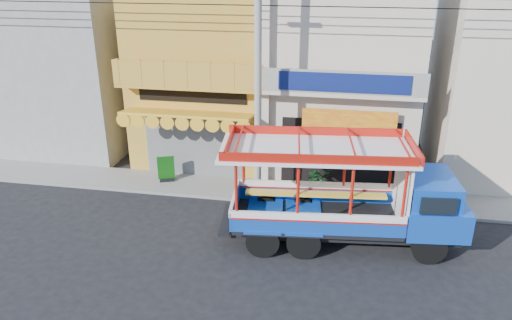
% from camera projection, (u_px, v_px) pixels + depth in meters
% --- Properties ---
extents(ground, '(90.00, 90.00, 0.00)m').
position_uv_depth(ground, '(270.00, 247.00, 16.34)').
color(ground, black).
rests_on(ground, ground).
extents(sidewalk, '(30.00, 2.00, 0.12)m').
position_uv_depth(sidewalk, '(285.00, 192.00, 19.95)').
color(sidewalk, slate).
rests_on(sidewalk, ground).
extents(shophouse_left, '(6.00, 7.50, 8.24)m').
position_uv_depth(shophouse_left, '(211.00, 68.00, 22.65)').
color(shophouse_left, orange).
rests_on(shophouse_left, ground).
extents(shophouse_right, '(6.00, 6.75, 8.24)m').
position_uv_depth(shophouse_right, '(344.00, 73.00, 21.67)').
color(shophouse_right, beige).
rests_on(shophouse_right, ground).
extents(party_pilaster, '(0.35, 0.30, 8.00)m').
position_uv_depth(party_pilaster, '(265.00, 90.00, 19.38)').
color(party_pilaster, beige).
rests_on(party_pilaster, ground).
extents(filler_building_left, '(6.00, 6.00, 7.60)m').
position_uv_depth(filler_building_left, '(70.00, 68.00, 23.95)').
color(filler_building_left, gray).
rests_on(filler_building_left, ground).
extents(utility_pole, '(28.00, 0.26, 9.00)m').
position_uv_depth(utility_pole, '(262.00, 72.00, 17.55)').
color(utility_pole, gray).
rests_on(utility_pole, ground).
extents(songthaew_truck, '(7.93, 3.28, 3.60)m').
position_uv_depth(songthaew_truck, '(361.00, 196.00, 15.97)').
color(songthaew_truck, black).
rests_on(songthaew_truck, ground).
extents(green_sign, '(0.68, 0.51, 1.07)m').
position_uv_depth(green_sign, '(166.00, 171.00, 20.68)').
color(green_sign, black).
rests_on(green_sign, sidewalk).
extents(potted_plant_a, '(1.21, 1.15, 1.05)m').
position_uv_depth(potted_plant_a, '(318.00, 179.00, 19.71)').
color(potted_plant_a, '#17501E').
rests_on(potted_plant_a, sidewalk).
extents(potted_plant_b, '(0.72, 0.69, 1.01)m').
position_uv_depth(potted_plant_b, '(403.00, 191.00, 18.82)').
color(potted_plant_b, '#17501E').
rests_on(potted_plant_b, sidewalk).
extents(potted_plant_c, '(0.80, 0.80, 1.02)m').
position_uv_depth(potted_plant_c, '(402.00, 181.00, 19.61)').
color(potted_plant_c, '#17501E').
rests_on(potted_plant_c, sidewalk).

